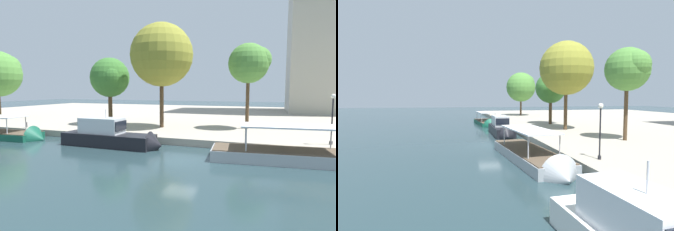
{
  "view_description": "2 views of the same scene",
  "coord_description": "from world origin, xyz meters",
  "views": [
    {
      "loc": [
        6.48,
        -20.1,
        5.54
      ],
      "look_at": [
        -1.95,
        2.51,
        3.26
      ],
      "focal_mm": 29.42,
      "sensor_mm": 36.0,
      "label": 1
    },
    {
      "loc": [
        30.18,
        -4.08,
        5.69
      ],
      "look_at": [
        -3.41,
        2.65,
        3.2
      ],
      "focal_mm": 28.1,
      "sensor_mm": 36.0,
      "label": 2
    }
  ],
  "objects": [
    {
      "name": "ground_plane",
      "position": [
        0.0,
        0.0,
        0.0
      ],
      "size": [
        220.0,
        220.0,
        0.0
      ],
      "primitive_type": "plane",
      "color": "#23383D"
    },
    {
      "name": "tour_boat_0",
      "position": [
        -21.66,
        2.39,
        0.23
      ],
      "size": [
        11.78,
        4.05,
        3.9
      ],
      "rotation": [
        0.0,
        0.0,
        0.08
      ],
      "color": "#14513D",
      "rests_on": "ground_plane"
    },
    {
      "name": "motor_yacht_1",
      "position": [
        -7.87,
        2.85,
        0.81
      ],
      "size": [
        10.42,
        2.76,
        4.43
      ],
      "rotation": [
        0.0,
        0.0,
        -0.01
      ],
      "color": "black",
      "rests_on": "ground_plane"
    },
    {
      "name": "tour_boat_2",
      "position": [
        9.12,
        2.56,
        0.39
      ],
      "size": [
        13.08,
        4.43,
        4.08
      ],
      "rotation": [
        0.0,
        0.0,
        0.1
      ],
      "color": "#9EA3A8",
      "rests_on": "ground_plane"
    },
    {
      "name": "mooring_bollard_0",
      "position": [
        -22.53,
        6.11,
        1.11
      ],
      "size": [
        0.25,
        0.25,
        0.72
      ],
      "color": "#2D2D33",
      "rests_on": "dock_promenade"
    },
    {
      "name": "lamp_post",
      "position": [
        11.58,
        7.18,
        3.51
      ],
      "size": [
        0.41,
        0.41,
        4.45
      ],
      "color": "black",
      "rests_on": "dock_promenade"
    },
    {
      "name": "tree_1",
      "position": [
        4.01,
        15.23,
        8.72
      ],
      "size": [
        5.09,
        5.1,
        10.42
      ],
      "color": "#4C3823",
      "rests_on": "dock_promenade"
    },
    {
      "name": "tree_2",
      "position": [
        -6.64,
        12.41,
        9.78
      ],
      "size": [
        7.91,
        7.91,
        13.08
      ],
      "color": "#4C3823",
      "rests_on": "dock_promenade"
    },
    {
      "name": "tree_4",
      "position": [
        -36.03,
        13.38,
        8.41
      ],
      "size": [
        7.56,
        7.56,
        11.16
      ],
      "color": "#4C3823",
      "rests_on": "dock_promenade"
    },
    {
      "name": "tree_5",
      "position": [
        -14.28,
        12.94,
        7.16
      ],
      "size": [
        5.43,
        5.43,
        9.19
      ],
      "color": "#4C3823",
      "rests_on": "dock_promenade"
    }
  ]
}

